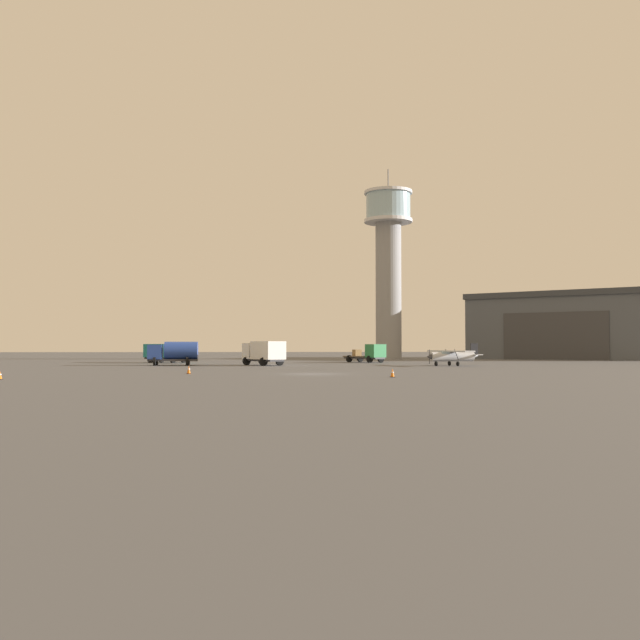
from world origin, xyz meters
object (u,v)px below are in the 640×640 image
object	(u,v)px
airplane_silver	(453,355)
truck_flatbed_green	(369,354)
truck_box_teal	(166,352)
control_tower	(388,255)
truck_box_white	(264,352)
traffic_cone_near_right	(189,370)
truck_fuel_tanker_blue	(174,352)
traffic_cone_near_left	(392,373)
traffic_cone_mid_apron	(0,375)

from	to	relation	value
airplane_silver	truck_flatbed_green	xyz separation A→B (m)	(-7.41, 16.46, 0.02)
airplane_silver	truck_box_teal	distance (m)	39.55
control_tower	truck_flatbed_green	xyz separation A→B (m)	(-7.41, -26.95, -17.24)
control_tower	airplane_silver	bearing A→B (deg)	-90.01
truck_box_white	traffic_cone_near_right	size ratio (longest dim) A/B	9.35
control_tower	truck_box_teal	size ratio (longest dim) A/B	5.23
truck_fuel_tanker_blue	traffic_cone_near_right	bearing A→B (deg)	98.17
truck_box_teal	truck_fuel_tanker_blue	world-z (taller)	truck_fuel_tanker_blue
truck_flatbed_green	airplane_silver	bearing A→B (deg)	-8.32
control_tower	truck_flatbed_green	world-z (taller)	control_tower
truck_flatbed_green	truck_box_white	size ratio (longest dim) A/B	1.05
truck_box_teal	traffic_cone_near_left	world-z (taller)	truck_box_teal
truck_fuel_tanker_blue	traffic_cone_mid_apron	world-z (taller)	truck_fuel_tanker_blue
traffic_cone_near_left	traffic_cone_near_right	distance (m)	17.52
traffic_cone_near_right	traffic_cone_mid_apron	world-z (taller)	traffic_cone_near_right
control_tower	traffic_cone_near_right	distance (m)	72.81
control_tower	airplane_silver	world-z (taller)	control_tower
traffic_cone_near_left	traffic_cone_near_right	xyz separation A→B (m)	(-15.87, 7.41, 0.03)
truck_box_teal	traffic_cone_mid_apron	size ratio (longest dim) A/B	10.88
airplane_silver	truck_box_white	world-z (taller)	truck_box_white
airplane_silver	truck_box_teal	world-z (taller)	airplane_silver
control_tower	airplane_silver	distance (m)	46.72
truck_box_teal	traffic_cone_near_left	bearing A→B (deg)	-29.06
control_tower	traffic_cone_near_left	distance (m)	75.33
control_tower	traffic_cone_near_left	size ratio (longest dim) A/B	52.40
traffic_cone_near_left	control_tower	bearing A→B (deg)	80.34
truck_flatbed_green	traffic_cone_near_left	xyz separation A→B (m)	(-4.85, -45.12, -0.92)
control_tower	traffic_cone_mid_apron	xyz separation A→B (m)	(-40.23, -73.41, -18.19)
airplane_silver	traffic_cone_near_right	xyz separation A→B (m)	(-28.13, -21.24, -0.87)
traffic_cone_near_right	control_tower	bearing A→B (deg)	66.49
truck_box_white	traffic_cone_mid_apron	xyz separation A→B (m)	(-18.26, -33.49, -1.34)
truck_box_teal	truck_fuel_tanker_blue	distance (m)	13.34
truck_fuel_tanker_blue	traffic_cone_near_right	xyz separation A→B (m)	(4.56, -25.66, -1.24)
traffic_cone_mid_apron	traffic_cone_near_left	bearing A→B (deg)	2.75
truck_flatbed_green	traffic_cone_near_left	world-z (taller)	truck_flatbed_green
traffic_cone_near_left	truck_fuel_tanker_blue	bearing A→B (deg)	121.71
truck_flatbed_green	truck_box_teal	size ratio (longest dim) A/B	1.07
truck_flatbed_green	traffic_cone_mid_apron	bearing A→B (deg)	-67.79
airplane_silver	truck_box_teal	size ratio (longest dim) A/B	1.36
truck_box_teal	traffic_cone_near_right	world-z (taller)	truck_box_teal
truck_fuel_tanker_blue	traffic_cone_near_left	xyz separation A→B (m)	(20.43, -33.08, -1.27)
traffic_cone_mid_apron	traffic_cone_near_right	bearing A→B (deg)	35.89
control_tower	truck_box_white	bearing A→B (deg)	-118.82
truck_flatbed_green	traffic_cone_near_right	size ratio (longest dim) A/B	9.86
truck_fuel_tanker_blue	traffic_cone_mid_apron	bearing A→B (deg)	75.74
truck_box_teal	traffic_cone_near_right	size ratio (longest dim) A/B	9.23
airplane_silver	traffic_cone_near_right	distance (m)	35.26
truck_fuel_tanker_blue	control_tower	bearing A→B (deg)	-131.89
traffic_cone_near_left	airplane_silver	bearing A→B (deg)	66.85
airplane_silver	truck_flatbed_green	size ratio (longest dim) A/B	1.27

